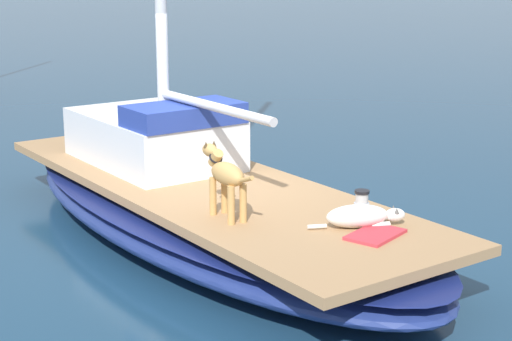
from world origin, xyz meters
TOP-DOWN VIEW (x-y plane):
  - ground_plane at (0.00, 0.00)m, footprint 120.00×120.00m
  - sailboat_main at (0.00, 0.00)m, footprint 2.52×7.24m
  - cabin_house at (-0.00, 1.12)m, footprint 1.40×2.22m
  - dog_white at (0.35, -2.21)m, footprint 0.90×0.50m
  - dog_tan at (-0.52, -1.21)m, footprint 0.26×0.94m
  - deck_winch at (0.72, -1.82)m, footprint 0.16×0.16m
  - deck_towel at (0.28, -2.48)m, footprint 0.64×0.51m

SIDE VIEW (x-z plane):
  - ground_plane at x=0.00m, z-range 0.00..0.00m
  - sailboat_main at x=0.00m, z-range 0.01..0.67m
  - deck_towel at x=0.28m, z-range 0.66..0.69m
  - deck_winch at x=0.72m, z-range 0.65..0.86m
  - dog_white at x=0.35m, z-range 0.66..0.88m
  - cabin_house at x=0.00m, z-range 0.59..1.43m
  - dog_tan at x=-0.52m, z-range 0.73..1.43m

